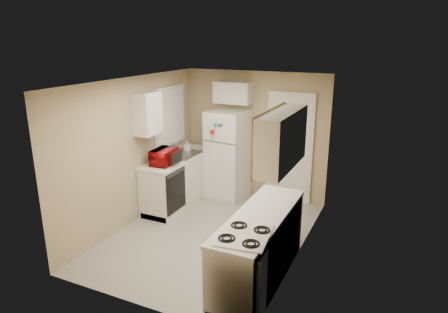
% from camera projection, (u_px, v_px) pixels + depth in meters
% --- Properties ---
extents(floor, '(3.80, 3.80, 0.00)m').
position_uv_depth(floor, '(211.00, 234.00, 6.32)').
color(floor, '#B6B2A7').
rests_on(floor, ground).
extents(ceiling, '(3.80, 3.80, 0.00)m').
position_uv_depth(ceiling, '(209.00, 81.00, 5.62)').
color(ceiling, white).
rests_on(ceiling, floor).
extents(wall_left, '(3.80, 3.80, 0.00)m').
position_uv_depth(wall_left, '(134.00, 151.00, 6.54)').
color(wall_left, tan).
rests_on(wall_left, floor).
extents(wall_right, '(3.80, 3.80, 0.00)m').
position_uv_depth(wall_right, '(302.00, 175.00, 5.40)').
color(wall_right, tan).
rests_on(wall_right, floor).
extents(wall_back, '(2.80, 2.80, 0.00)m').
position_uv_depth(wall_back, '(255.00, 135.00, 7.62)').
color(wall_back, tan).
rests_on(wall_back, floor).
extents(wall_front, '(2.80, 2.80, 0.00)m').
position_uv_depth(wall_front, '(130.00, 210.00, 4.32)').
color(wall_front, tan).
rests_on(wall_front, floor).
extents(left_counter, '(0.60, 1.80, 0.90)m').
position_uv_depth(left_counter, '(180.00, 180.00, 7.41)').
color(left_counter, silver).
rests_on(left_counter, floor).
extents(dishwasher, '(0.03, 0.58, 0.72)m').
position_uv_depth(dishwasher, '(176.00, 191.00, 6.76)').
color(dishwasher, black).
rests_on(dishwasher, floor).
extents(sink, '(0.54, 0.74, 0.16)m').
position_uv_depth(sink, '(183.00, 156.00, 7.43)').
color(sink, gray).
rests_on(sink, left_counter).
extents(microwave, '(0.50, 0.30, 0.32)m').
position_uv_depth(microwave, '(164.00, 156.00, 6.80)').
color(microwave, '#92070A').
rests_on(microwave, left_counter).
extents(soap_bottle, '(0.10, 0.10, 0.19)m').
position_uv_depth(soap_bottle, '(187.00, 146.00, 7.62)').
color(soap_bottle, silver).
rests_on(soap_bottle, left_counter).
extents(window_blinds, '(0.10, 0.98, 1.08)m').
position_uv_depth(window_blinds, '(170.00, 116.00, 7.32)').
color(window_blinds, silver).
rests_on(window_blinds, wall_left).
extents(upper_cabinet_left, '(0.30, 0.45, 0.70)m').
position_uv_depth(upper_cabinet_left, '(147.00, 113.00, 6.49)').
color(upper_cabinet_left, silver).
rests_on(upper_cabinet_left, wall_left).
extents(refrigerator, '(0.77, 0.75, 1.68)m').
position_uv_depth(refrigerator, '(228.00, 154.00, 7.62)').
color(refrigerator, white).
rests_on(refrigerator, floor).
extents(cabinet_over_fridge, '(0.70, 0.30, 0.40)m').
position_uv_depth(cabinet_over_fridge, '(233.00, 93.00, 7.42)').
color(cabinet_over_fridge, silver).
rests_on(cabinet_over_fridge, wall_back).
extents(interior_door, '(0.86, 0.06, 2.08)m').
position_uv_depth(interior_door, '(290.00, 149.00, 7.35)').
color(interior_door, white).
rests_on(interior_door, floor).
extents(right_counter, '(0.60, 2.00, 0.90)m').
position_uv_depth(right_counter, '(259.00, 247.00, 5.05)').
color(right_counter, silver).
rests_on(right_counter, floor).
extents(stove, '(0.62, 0.73, 0.81)m').
position_uv_depth(stove, '(244.00, 275.00, 4.54)').
color(stove, white).
rests_on(stove, floor).
extents(upper_cabinet_right, '(0.30, 1.20, 0.70)m').
position_uv_depth(upper_cabinet_right, '(282.00, 140.00, 4.86)').
color(upper_cabinet_right, silver).
rests_on(upper_cabinet_right, wall_right).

